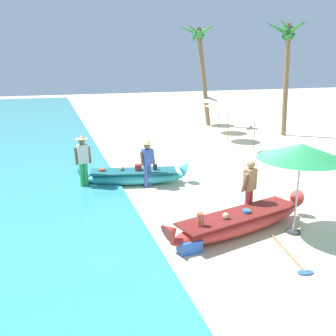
{
  "coord_description": "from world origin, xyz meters",
  "views": [
    {
      "loc": [
        -5.54,
        -8.84,
        4.37
      ],
      "look_at": [
        -1.93,
        2.59,
        0.9
      ],
      "focal_mm": 40.79,
      "sensor_mm": 36.0,
      "label": 1
    }
  ],
  "objects_px": {
    "boat_cyan_midground": "(134,176)",
    "palm_tree_tall_inland": "(287,45)",
    "boat_red_foreground": "(239,222)",
    "patio_umbrella_large": "(301,152)",
    "person_vendor_assistant": "(83,158)",
    "paddle": "(293,258)",
    "cooler_box": "(189,246)",
    "person_tourist_customer": "(249,187)",
    "person_vendor_hatted": "(147,160)",
    "palm_tree_leaning_seaward": "(200,45)"
  },
  "relations": [
    {
      "from": "patio_umbrella_large",
      "to": "palm_tree_leaning_seaward",
      "type": "xyz_separation_m",
      "value": [
        3.69,
        15.81,
        2.95
      ]
    },
    {
      "from": "boat_red_foreground",
      "to": "person_vendor_assistant",
      "type": "bearing_deg",
      "value": 126.03
    },
    {
      "from": "boat_red_foreground",
      "to": "boat_cyan_midground",
      "type": "relative_size",
      "value": 1.14
    },
    {
      "from": "palm_tree_leaning_seaward",
      "to": "cooler_box",
      "type": "bearing_deg",
      "value": -112.55
    },
    {
      "from": "boat_red_foreground",
      "to": "cooler_box",
      "type": "bearing_deg",
      "value": -160.65
    },
    {
      "from": "person_vendor_assistant",
      "to": "patio_umbrella_large",
      "type": "distance_m",
      "value": 7.15
    },
    {
      "from": "palm_tree_tall_inland",
      "to": "paddle",
      "type": "relative_size",
      "value": 3.48
    },
    {
      "from": "person_vendor_assistant",
      "to": "patio_umbrella_large",
      "type": "xyz_separation_m",
      "value": [
        4.82,
        -5.17,
        1.07
      ]
    },
    {
      "from": "boat_cyan_midground",
      "to": "palm_tree_tall_inland",
      "type": "height_order",
      "value": "palm_tree_tall_inland"
    },
    {
      "from": "person_tourist_customer",
      "to": "palm_tree_tall_inland",
      "type": "relative_size",
      "value": 0.27
    },
    {
      "from": "boat_cyan_midground",
      "to": "paddle",
      "type": "relative_size",
      "value": 2.12
    },
    {
      "from": "boat_cyan_midground",
      "to": "patio_umbrella_large",
      "type": "distance_m",
      "value": 6.28
    },
    {
      "from": "boat_red_foreground",
      "to": "palm_tree_leaning_seaward",
      "type": "height_order",
      "value": "palm_tree_leaning_seaward"
    },
    {
      "from": "patio_umbrella_large",
      "to": "paddle",
      "type": "bearing_deg",
      "value": -125.57
    },
    {
      "from": "patio_umbrella_large",
      "to": "cooler_box",
      "type": "distance_m",
      "value": 3.56
    },
    {
      "from": "boat_red_foreground",
      "to": "patio_umbrella_large",
      "type": "distance_m",
      "value": 2.35
    },
    {
      "from": "boat_cyan_midground",
      "to": "patio_umbrella_large",
      "type": "bearing_deg",
      "value": -59.09
    },
    {
      "from": "patio_umbrella_large",
      "to": "paddle",
      "type": "distance_m",
      "value": 2.57
    },
    {
      "from": "paddle",
      "to": "palm_tree_leaning_seaward",
      "type": "bearing_deg",
      "value": 75.09
    },
    {
      "from": "palm_tree_leaning_seaward",
      "to": "person_tourist_customer",
      "type": "bearing_deg",
      "value": -106.74
    },
    {
      "from": "person_vendor_hatted",
      "to": "patio_umbrella_large",
      "type": "xyz_separation_m",
      "value": [
        2.68,
        -4.71,
        1.19
      ]
    },
    {
      "from": "boat_cyan_midground",
      "to": "patio_umbrella_large",
      "type": "relative_size",
      "value": 1.67
    },
    {
      "from": "palm_tree_tall_inland",
      "to": "cooler_box",
      "type": "height_order",
      "value": "palm_tree_tall_inland"
    },
    {
      "from": "person_vendor_assistant",
      "to": "patio_umbrella_large",
      "type": "relative_size",
      "value": 0.8
    },
    {
      "from": "person_vendor_hatted",
      "to": "person_tourist_customer",
      "type": "distance_m",
      "value": 4.13
    },
    {
      "from": "palm_tree_tall_inland",
      "to": "patio_umbrella_large",
      "type": "bearing_deg",
      "value": -121.77
    },
    {
      "from": "boat_cyan_midground",
      "to": "person_vendor_assistant",
      "type": "xyz_separation_m",
      "value": [
        -1.74,
        0.03,
        0.81
      ]
    },
    {
      "from": "cooler_box",
      "to": "palm_tree_leaning_seaward",
      "type": "bearing_deg",
      "value": 61.94
    },
    {
      "from": "boat_red_foreground",
      "to": "patio_umbrella_large",
      "type": "xyz_separation_m",
      "value": [
        1.37,
        -0.43,
        1.87
      ]
    },
    {
      "from": "palm_tree_tall_inland",
      "to": "cooler_box",
      "type": "distance_m",
      "value": 15.9
    },
    {
      "from": "palm_tree_tall_inland",
      "to": "palm_tree_leaning_seaward",
      "type": "distance_m",
      "value": 5.6
    },
    {
      "from": "boat_red_foreground",
      "to": "cooler_box",
      "type": "distance_m",
      "value": 1.67
    },
    {
      "from": "boat_red_foreground",
      "to": "palm_tree_tall_inland",
      "type": "bearing_deg",
      "value": 52.42
    },
    {
      "from": "boat_red_foreground",
      "to": "palm_tree_tall_inland",
      "type": "relative_size",
      "value": 0.7
    },
    {
      "from": "palm_tree_leaning_seaward",
      "to": "boat_red_foreground",
      "type": "bearing_deg",
      "value": -108.18
    },
    {
      "from": "person_vendor_assistant",
      "to": "palm_tree_leaning_seaward",
      "type": "height_order",
      "value": "palm_tree_leaning_seaward"
    },
    {
      "from": "person_vendor_hatted",
      "to": "paddle",
      "type": "distance_m",
      "value": 6.23
    },
    {
      "from": "person_vendor_hatted",
      "to": "person_vendor_assistant",
      "type": "height_order",
      "value": "person_vendor_assistant"
    },
    {
      "from": "palm_tree_tall_inland",
      "to": "palm_tree_leaning_seaward",
      "type": "xyz_separation_m",
      "value": [
        -3.31,
        4.52,
        0.09
      ]
    },
    {
      "from": "patio_umbrella_large",
      "to": "cooler_box",
      "type": "height_order",
      "value": "patio_umbrella_large"
    },
    {
      "from": "person_vendor_hatted",
      "to": "patio_umbrella_large",
      "type": "distance_m",
      "value": 5.54
    },
    {
      "from": "palm_tree_leaning_seaward",
      "to": "person_vendor_hatted",
      "type": "bearing_deg",
      "value": -119.81
    },
    {
      "from": "cooler_box",
      "to": "patio_umbrella_large",
      "type": "bearing_deg",
      "value": -3.12
    },
    {
      "from": "paddle",
      "to": "person_vendor_hatted",
      "type": "bearing_deg",
      "value": 107.42
    },
    {
      "from": "person_tourist_customer",
      "to": "patio_umbrella_large",
      "type": "xyz_separation_m",
      "value": [
        0.76,
        -1.05,
        1.18
      ]
    },
    {
      "from": "boat_red_foreground",
      "to": "paddle",
      "type": "relative_size",
      "value": 2.42
    },
    {
      "from": "person_vendor_assistant",
      "to": "paddle",
      "type": "height_order",
      "value": "person_vendor_assistant"
    },
    {
      "from": "cooler_box",
      "to": "paddle",
      "type": "bearing_deg",
      "value": -31.94
    },
    {
      "from": "person_tourist_customer",
      "to": "cooler_box",
      "type": "xyz_separation_m",
      "value": [
        -2.18,
        -1.17,
        -0.83
      ]
    },
    {
      "from": "person_tourist_customer",
      "to": "person_vendor_assistant",
      "type": "bearing_deg",
      "value": 134.55
    }
  ]
}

